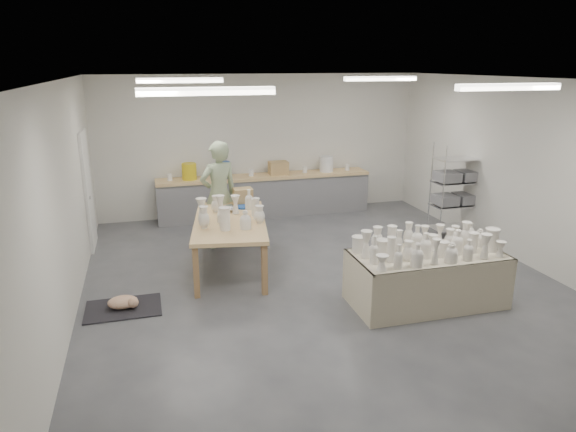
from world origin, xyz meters
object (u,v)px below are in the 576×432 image
object	(u,v)px
drying_table	(426,274)
red_stool	(218,227)
work_table	(231,217)
potter	(219,195)

from	to	relation	value
drying_table	red_stool	bearing A→B (deg)	125.84
drying_table	work_table	world-z (taller)	work_table
work_table	red_stool	xyz separation A→B (m)	(-0.03, 1.32, -0.56)
work_table	red_stool	size ratio (longest dim) A/B	6.02
work_table	potter	size ratio (longest dim) A/B	1.23
drying_table	potter	xyz separation A→B (m)	(-2.38, 3.10, 0.53)
potter	red_stool	world-z (taller)	potter
red_stool	drying_table	bearing A→B (deg)	-54.73
work_table	drying_table	bearing A→B (deg)	-31.24
potter	red_stool	xyz separation A→B (m)	(-0.00, 0.27, -0.68)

